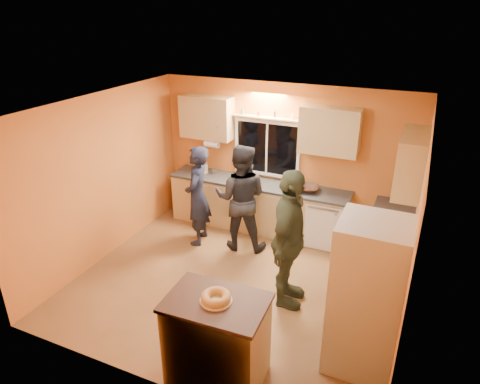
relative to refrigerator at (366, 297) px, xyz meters
The scene contains 14 objects.
ground 2.24m from the refrigerator, 157.06° to the left, with size 4.50×4.50×0.00m, color brown.
room_shell 2.26m from the refrigerator, 145.60° to the left, with size 4.54×4.04×2.61m.
back_counter 3.16m from the refrigerator, 126.89° to the left, with size 4.23×0.62×0.90m.
right_counter 1.38m from the refrigerator, 87.36° to the left, with size 0.62×1.84×0.90m.
refrigerator is the anchor object (origin of this frame).
island 1.65m from the refrigerator, 149.07° to the right, with size 1.07×0.75×1.01m.
bundt_pastry 1.61m from the refrigerator, 149.07° to the right, with size 0.31×0.31×0.09m, color #B9814C.
person_left 3.41m from the refrigerator, 150.83° to the left, with size 0.62×0.41×1.71m, color black.
person_center 2.89m from the refrigerator, 141.41° to the left, with size 0.87×0.68×1.79m, color black.
person_right 1.31m from the refrigerator, 147.04° to the left, with size 1.13×0.47×1.93m, color #2F3421.
mixing_bowl 2.84m from the refrigerator, 118.36° to the left, with size 0.38×0.38×0.09m, color black.
utensil_crock 4.19m from the refrigerator, 142.57° to the left, with size 0.14×0.14×0.17m, color beige.
potted_plant 0.98m from the refrigerator, 87.17° to the left, with size 0.28×0.25×0.31m, color gray.
red_box 1.39m from the refrigerator, 90.67° to the left, with size 0.16×0.12×0.07m, color maroon.
Camera 1 is at (2.16, -4.74, 3.76)m, focal length 32.00 mm.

